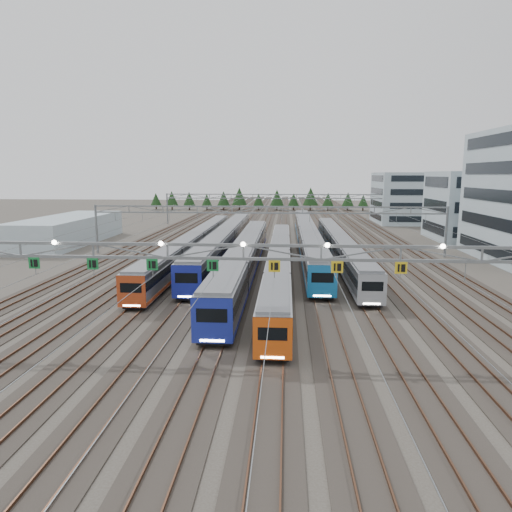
# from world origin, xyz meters

# --- Properties ---
(ground) EXTENTS (400.00, 400.00, 0.00)m
(ground) POSITION_xyz_m (0.00, 0.00, 0.00)
(ground) COLOR #47423A
(ground) RESTS_ON ground
(track_bed) EXTENTS (54.00, 260.00, 5.42)m
(track_bed) POSITION_xyz_m (0.00, 100.00, 1.49)
(track_bed) COLOR #2D2823
(track_bed) RESTS_ON ground
(train_a) EXTENTS (2.77, 60.82, 3.61)m
(train_a) POSITION_xyz_m (-11.25, 38.09, 2.05)
(train_a) COLOR black
(train_a) RESTS_ON ground
(train_b) EXTENTS (3.08, 57.54, 4.02)m
(train_b) POSITION_xyz_m (-6.75, 39.73, 2.26)
(train_b) COLOR black
(train_b) RESTS_ON ground
(train_c) EXTENTS (3.11, 53.60, 4.06)m
(train_c) POSITION_xyz_m (-2.25, 25.78, 2.28)
(train_c) COLOR black
(train_c) RESTS_ON ground
(train_d) EXTENTS (2.69, 55.50, 3.50)m
(train_d) POSITION_xyz_m (2.25, 24.11, 2.00)
(train_d) COLOR black
(train_d) RESTS_ON ground
(train_e) EXTENTS (3.03, 68.28, 3.95)m
(train_e) POSITION_xyz_m (6.75, 46.33, 2.23)
(train_e) COLOR black
(train_e) RESTS_ON ground
(train_f) EXTENTS (2.75, 54.68, 3.58)m
(train_f) POSITION_xyz_m (11.25, 37.19, 2.04)
(train_f) COLOR black
(train_f) RESTS_ON ground
(gantry_near) EXTENTS (56.36, 0.61, 8.08)m
(gantry_near) POSITION_xyz_m (-0.05, -0.12, 7.09)
(gantry_near) COLOR slate
(gantry_near) RESTS_ON ground
(gantry_mid) EXTENTS (56.36, 0.36, 8.00)m
(gantry_mid) POSITION_xyz_m (0.00, 40.00, 6.39)
(gantry_mid) COLOR slate
(gantry_mid) RESTS_ON ground
(gantry_far) EXTENTS (56.36, 0.36, 8.00)m
(gantry_far) POSITION_xyz_m (0.00, 85.00, 6.39)
(gantry_far) COLOR slate
(gantry_far) RESTS_ON ground
(depot_bldg_mid) EXTENTS (14.00, 16.00, 13.42)m
(depot_bldg_mid) POSITION_xyz_m (39.21, 59.92, 6.71)
(depot_bldg_mid) COLOR #A7BFC8
(depot_bldg_mid) RESTS_ON ground
(depot_bldg_north) EXTENTS (22.00, 18.00, 13.35)m
(depot_bldg_north) POSITION_xyz_m (38.10, 92.37, 6.67)
(depot_bldg_north) COLOR #A7BFC8
(depot_bldg_north) RESTS_ON ground
(west_shed) EXTENTS (10.00, 30.00, 4.94)m
(west_shed) POSITION_xyz_m (-38.24, 50.91, 2.47)
(west_shed) COLOR #A7BFC8
(west_shed) RESTS_ON ground
(treeline) EXTENTS (100.10, 5.60, 7.02)m
(treeline) POSITION_xyz_m (2.25, 133.31, 4.23)
(treeline) COLOR #332114
(treeline) RESTS_ON ground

